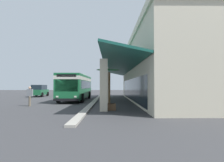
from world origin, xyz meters
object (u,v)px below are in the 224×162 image
Objects in this scene: transit_bus at (76,85)px; pedestrian at (30,95)px; parked_suv_green at (39,91)px; potted_palm at (109,101)px.

transit_bus is 7.88m from pedestrian.
transit_bus is 11.46m from parked_suv_green.
transit_bus is at bearing -157.42° from potted_palm.
transit_bus is at bearing 42.44° from parked_suv_green.
transit_bus reaches higher than potted_palm.
potted_palm is at bearing 32.75° from parked_suv_green.
parked_suv_green is (-8.43, -7.71, -0.84)m from transit_bus.
potted_palm is (10.05, 4.18, -1.19)m from transit_bus.
transit_bus is 2.30× the size of parked_suv_green.
transit_bus is at bearing 158.03° from pedestrian.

